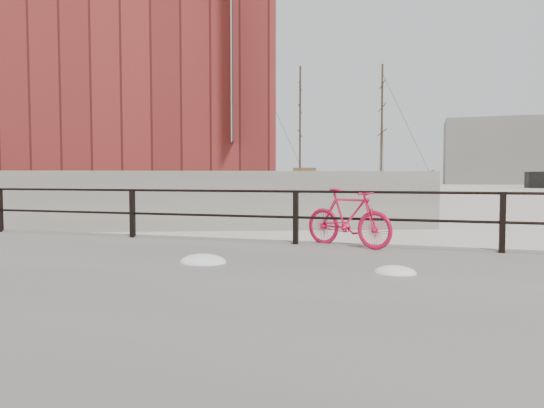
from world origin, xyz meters
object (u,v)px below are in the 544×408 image
Objects in this scene: workboat_near at (121,198)px; workboat_far at (179,192)px; schooner_left at (246,187)px; bicycle at (348,218)px; schooner_mid at (340,188)px.

workboat_far is (-4.52, 18.19, 0.00)m from workboat_near.
schooner_left is at bearing 75.48° from workboat_far.
workboat_far is at bearing -97.81° from schooner_left.
bicycle is at bearing -82.85° from schooner_left.
bicycle is 83.51m from schooner_left.
bicycle is 34.06m from workboat_near.
workboat_near is (-9.48, -51.22, 0.00)m from schooner_mid.
schooner_left is at bearing 73.92° from workboat_near.
bicycle is 0.08× the size of schooner_left.
workboat_near is at bearing 154.85° from bicycle.
schooner_mid is 1.38× the size of schooner_left.
schooner_mid is 18.11m from schooner_left.
schooner_mid is at bearing 54.03° from workboat_near.
bicycle is 77.88m from schooner_mid.
bicycle is at bearing -74.13° from workboat_near.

